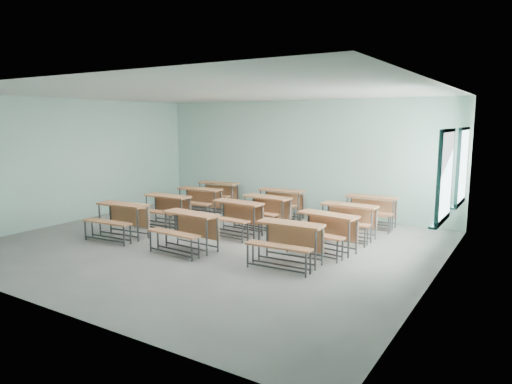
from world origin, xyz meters
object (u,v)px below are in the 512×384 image
at_px(desk_unit_r1c0, 165,206).
at_px(desk_unit_r2c1, 264,207).
at_px(desk_unit_r1c2, 325,227).
at_px(desk_unit_r0c2, 288,237).
at_px(desk_unit_r3c1, 280,199).
at_px(desk_unit_r1c1, 235,213).
at_px(desk_unit_r2c2, 347,216).
at_px(desk_unit_r3c0, 217,191).
at_px(desk_unit_r3c2, 370,207).
at_px(desk_unit_r2c0, 198,198).
at_px(desk_unit_r0c1, 187,226).
at_px(desk_unit_r0c0, 120,216).

relative_size(desk_unit_r1c0, desk_unit_r2c1, 0.96).
bearing_deg(desk_unit_r1c2, desk_unit_r0c2, -94.65).
relative_size(desk_unit_r1c2, desk_unit_r3c1, 1.05).
bearing_deg(desk_unit_r1c0, desk_unit_r1c1, 4.09).
relative_size(desk_unit_r2c2, desk_unit_r3c0, 0.95).
distance_m(desk_unit_r0c2, desk_unit_r3c2, 3.73).
relative_size(desk_unit_r1c0, desk_unit_r1c1, 0.98).
height_order(desk_unit_r0c2, desk_unit_r3c1, same).
bearing_deg(desk_unit_r0c2, desk_unit_r2c1, 126.11).
relative_size(desk_unit_r2c0, desk_unit_r2c1, 0.99).
height_order(desk_unit_r0c2, desk_unit_r3c2, same).
height_order(desk_unit_r2c1, desk_unit_r3c2, same).
height_order(desk_unit_r1c1, desk_unit_r3c1, same).
xyz_separation_m(desk_unit_r0c1, desk_unit_r1c2, (2.41, 1.39, 0.00)).
bearing_deg(desk_unit_r2c0, desk_unit_r2c2, -6.96).
bearing_deg(desk_unit_r2c2, desk_unit_r0c2, -96.82).
relative_size(desk_unit_r2c0, desk_unit_r3c2, 1.02).
height_order(desk_unit_r1c1, desk_unit_r3c0, same).
relative_size(desk_unit_r2c1, desk_unit_r2c2, 1.06).
bearing_deg(desk_unit_r1c1, desk_unit_r2c2, 26.88).
bearing_deg(desk_unit_r1c0, desk_unit_r2c1, 26.79).
height_order(desk_unit_r1c0, desk_unit_r2c0, same).
height_order(desk_unit_r0c1, desk_unit_r2c1, same).
height_order(desk_unit_r0c1, desk_unit_r1c2, same).
xyz_separation_m(desk_unit_r0c2, desk_unit_r3c2, (0.34, 3.71, 0.00)).
xyz_separation_m(desk_unit_r1c1, desk_unit_r1c2, (2.32, -0.19, 0.00)).
height_order(desk_unit_r0c1, desk_unit_r3c0, same).
xyz_separation_m(desk_unit_r2c0, desk_unit_r3c2, (4.46, 1.23, 0.00)).
xyz_separation_m(desk_unit_r0c0, desk_unit_r3c0, (-0.30, 4.03, 0.00)).
relative_size(desk_unit_r2c0, desk_unit_r2c2, 1.05).
height_order(desk_unit_r1c0, desk_unit_r1c2, same).
relative_size(desk_unit_r0c2, desk_unit_r3c1, 1.00).
xyz_separation_m(desk_unit_r0c0, desk_unit_r2c2, (4.38, 2.64, 0.00)).
xyz_separation_m(desk_unit_r1c0, desk_unit_r1c2, (4.32, 0.00, 0.00)).
bearing_deg(desk_unit_r3c2, desk_unit_r0c0, -141.37).
bearing_deg(desk_unit_r1c2, desk_unit_r1c0, -172.29).
bearing_deg(desk_unit_r0c1, desk_unit_r1c1, 90.13).
relative_size(desk_unit_r1c1, desk_unit_r2c2, 1.03).
height_order(desk_unit_r1c0, desk_unit_r1c1, same).
bearing_deg(desk_unit_r1c0, desk_unit_r3c2, 28.98).
xyz_separation_m(desk_unit_r0c0, desk_unit_r0c1, (1.96, 0.03, 0.00)).
xyz_separation_m(desk_unit_r1c2, desk_unit_r2c1, (-2.12, 1.18, 0.00)).
bearing_deg(desk_unit_r1c0, desk_unit_r2c2, 14.38).
bearing_deg(desk_unit_r1c2, desk_unit_r2c2, 97.13).
relative_size(desk_unit_r0c1, desk_unit_r1c2, 0.96).
bearing_deg(desk_unit_r1c0, desk_unit_r3c1, 48.16).
bearing_deg(desk_unit_r3c1, desk_unit_r3c2, 3.25).
distance_m(desk_unit_r1c2, desk_unit_r3c2, 2.59).
bearing_deg(desk_unit_r2c2, desk_unit_r2c0, 177.69).
bearing_deg(desk_unit_r0c1, desk_unit_r3c2, 61.32).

